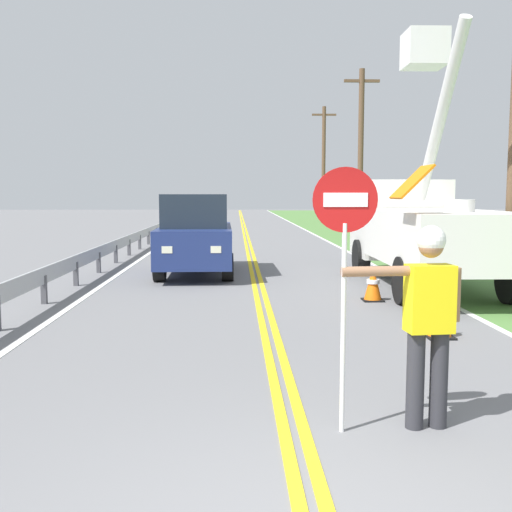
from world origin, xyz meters
TOP-DOWN VIEW (x-y plane):
  - centerline_yellow_left at (-0.09, 20.00)m, footprint 0.11×110.00m
  - centerline_yellow_right at (0.09, 20.00)m, footprint 0.11×110.00m
  - edge_line_right at (3.60, 20.00)m, footprint 0.12×110.00m
  - edge_line_left at (-3.60, 20.00)m, footprint 0.12×110.00m
  - flagger_worker at (1.19, 2.00)m, footprint 1.08×0.27m
  - stop_sign_paddle at (0.42, 1.93)m, footprint 0.56×0.04m
  - utility_bucket_truck at (3.78, 10.52)m, footprint 2.73×6.83m
  - oncoming_suv_nearest at (-1.56, 12.61)m, footprint 1.99×4.64m
  - utility_pole_mid at (5.85, 27.31)m, footprint 1.80×0.28m
  - utility_pole_far at (6.04, 41.50)m, footprint 1.80×0.28m
  - traffic_cone_lead at (2.48, 5.35)m, footprint 0.40×0.40m
  - traffic_cone_mid at (2.19, 8.40)m, footprint 0.40×0.40m
  - guardrail_left_shoulder at (-4.20, 14.00)m, footprint 0.10×32.00m

SIDE VIEW (x-z plane):
  - centerline_yellow_left at x=-0.09m, z-range 0.00..0.01m
  - centerline_yellow_right at x=0.09m, z-range 0.00..0.01m
  - edge_line_right at x=3.60m, z-range 0.00..0.01m
  - edge_line_left at x=-3.60m, z-range 0.00..0.01m
  - traffic_cone_lead at x=2.48m, z-range -0.01..0.69m
  - traffic_cone_mid at x=2.19m, z-range -0.01..0.69m
  - guardrail_left_shoulder at x=-4.20m, z-range 0.16..0.87m
  - flagger_worker at x=1.19m, z-range 0.13..1.96m
  - oncoming_suv_nearest at x=-1.56m, z-range 0.01..2.11m
  - utility_bucket_truck at x=3.78m, z-range -1.46..4.31m
  - stop_sign_paddle at x=0.42m, z-range 0.54..2.87m
  - utility_pole_mid at x=5.85m, z-range 0.18..8.56m
  - utility_pole_far at x=6.04m, z-range 0.18..8.75m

